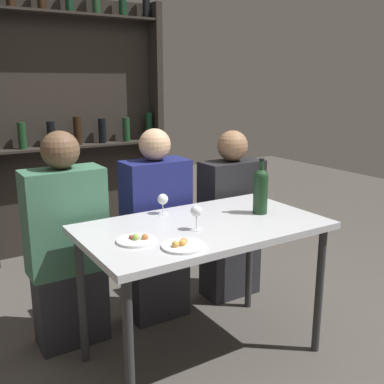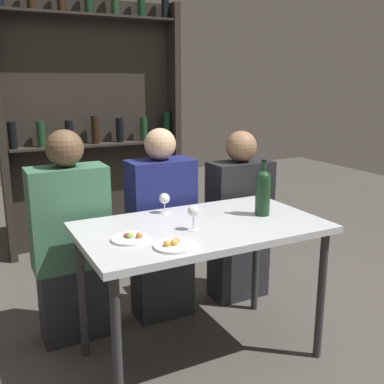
{
  "view_description": "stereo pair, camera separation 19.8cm",
  "coord_description": "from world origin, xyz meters",
  "px_view_note": "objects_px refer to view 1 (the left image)",
  "views": [
    {
      "loc": [
        -1.24,
        -1.87,
        1.51
      ],
      "look_at": [
        0.0,
        0.11,
        0.93
      ],
      "focal_mm": 42.0,
      "sensor_mm": 36.0,
      "label": 1
    },
    {
      "loc": [
        -1.07,
        -1.97,
        1.51
      ],
      "look_at": [
        0.0,
        0.11,
        0.93
      ],
      "focal_mm": 42.0,
      "sensor_mm": 36.0,
      "label": 2
    }
  ],
  "objects_px": {
    "wine_glass_0": "(196,212)",
    "seated_person_left": "(67,248)",
    "food_plate_1": "(183,245)",
    "wine_glass_1": "(163,200)",
    "wine_bottle": "(261,189)",
    "seated_person_center": "(156,232)",
    "seated_person_right": "(231,220)",
    "food_plate_0": "(136,240)"
  },
  "relations": [
    {
      "from": "seated_person_left",
      "to": "food_plate_0",
      "type": "bearing_deg",
      "value": -74.77
    },
    {
      "from": "wine_glass_0",
      "to": "seated_person_right",
      "type": "distance_m",
      "value": 0.95
    },
    {
      "from": "seated_person_left",
      "to": "seated_person_right",
      "type": "distance_m",
      "value": 1.16
    },
    {
      "from": "food_plate_1",
      "to": "seated_person_center",
      "type": "relative_size",
      "value": 0.16
    },
    {
      "from": "wine_bottle",
      "to": "food_plate_0",
      "type": "relative_size",
      "value": 1.72
    },
    {
      "from": "food_plate_1",
      "to": "seated_person_left",
      "type": "bearing_deg",
      "value": 111.67
    },
    {
      "from": "wine_bottle",
      "to": "food_plate_1",
      "type": "bearing_deg",
      "value": -160.58
    },
    {
      "from": "wine_glass_0",
      "to": "food_plate_1",
      "type": "relative_size",
      "value": 0.65
    },
    {
      "from": "seated_person_center",
      "to": "wine_bottle",
      "type": "bearing_deg",
      "value": -54.28
    },
    {
      "from": "wine_glass_0",
      "to": "seated_person_left",
      "type": "height_order",
      "value": "seated_person_left"
    },
    {
      "from": "seated_person_left",
      "to": "seated_person_center",
      "type": "distance_m",
      "value": 0.57
    },
    {
      "from": "food_plate_0",
      "to": "seated_person_right",
      "type": "height_order",
      "value": "seated_person_right"
    },
    {
      "from": "wine_bottle",
      "to": "food_plate_0",
      "type": "height_order",
      "value": "wine_bottle"
    },
    {
      "from": "food_plate_1",
      "to": "seated_person_left",
      "type": "distance_m",
      "value": 0.85
    },
    {
      "from": "wine_bottle",
      "to": "seated_person_left",
      "type": "distance_m",
      "value": 1.14
    },
    {
      "from": "wine_glass_0",
      "to": "seated_person_center",
      "type": "height_order",
      "value": "seated_person_center"
    },
    {
      "from": "wine_bottle",
      "to": "food_plate_0",
      "type": "distance_m",
      "value": 0.81
    },
    {
      "from": "seated_person_left",
      "to": "wine_glass_0",
      "type": "bearing_deg",
      "value": -50.29
    },
    {
      "from": "wine_bottle",
      "to": "seated_person_center",
      "type": "relative_size",
      "value": 0.25
    },
    {
      "from": "food_plate_1",
      "to": "wine_glass_1",
      "type": "bearing_deg",
      "value": 70.88
    },
    {
      "from": "wine_bottle",
      "to": "wine_glass_0",
      "type": "xyz_separation_m",
      "value": [
        -0.46,
        -0.05,
        -0.05
      ]
    },
    {
      "from": "wine_glass_0",
      "to": "wine_bottle",
      "type": "bearing_deg",
      "value": 6.59
    },
    {
      "from": "food_plate_1",
      "to": "wine_glass_0",
      "type": "bearing_deg",
      "value": 43.17
    },
    {
      "from": "food_plate_1",
      "to": "seated_person_left",
      "type": "xyz_separation_m",
      "value": [
        -0.3,
        0.77,
        -0.2
      ]
    },
    {
      "from": "wine_glass_1",
      "to": "seated_person_left",
      "type": "xyz_separation_m",
      "value": [
        -0.48,
        0.26,
        -0.27
      ]
    },
    {
      "from": "wine_glass_0",
      "to": "wine_glass_1",
      "type": "distance_m",
      "value": 0.34
    },
    {
      "from": "wine_glass_1",
      "to": "food_plate_0",
      "type": "height_order",
      "value": "wine_glass_1"
    },
    {
      "from": "seated_person_center",
      "to": "seated_person_right",
      "type": "distance_m",
      "value": 0.59
    },
    {
      "from": "wine_glass_0",
      "to": "seated_person_right",
      "type": "xyz_separation_m",
      "value": [
        0.67,
        0.59,
        -0.31
      ]
    },
    {
      "from": "food_plate_1",
      "to": "seated_person_center",
      "type": "distance_m",
      "value": 0.84
    },
    {
      "from": "wine_glass_1",
      "to": "food_plate_1",
      "type": "relative_size",
      "value": 0.59
    },
    {
      "from": "wine_glass_0",
      "to": "food_plate_0",
      "type": "distance_m",
      "value": 0.34
    },
    {
      "from": "wine_glass_1",
      "to": "seated_person_right",
      "type": "distance_m",
      "value": 0.79
    },
    {
      "from": "wine_glass_1",
      "to": "seated_person_center",
      "type": "bearing_deg",
      "value": 71.8
    },
    {
      "from": "wine_glass_1",
      "to": "seated_person_center",
      "type": "height_order",
      "value": "seated_person_center"
    },
    {
      "from": "wine_bottle",
      "to": "seated_person_right",
      "type": "relative_size",
      "value": 0.26
    },
    {
      "from": "food_plate_0",
      "to": "food_plate_1",
      "type": "xyz_separation_m",
      "value": [
        0.14,
        -0.18,
        0.0
      ]
    },
    {
      "from": "food_plate_1",
      "to": "seated_person_center",
      "type": "bearing_deg",
      "value": 71.18
    },
    {
      "from": "seated_person_center",
      "to": "wine_glass_0",
      "type": "bearing_deg",
      "value": -97.18
    },
    {
      "from": "wine_glass_0",
      "to": "food_plate_0",
      "type": "xyz_separation_m",
      "value": [
        -0.33,
        0.0,
        -0.08
      ]
    },
    {
      "from": "wine_glass_0",
      "to": "food_plate_0",
      "type": "bearing_deg",
      "value": 179.46
    },
    {
      "from": "wine_bottle",
      "to": "food_plate_1",
      "type": "xyz_separation_m",
      "value": [
        -0.65,
        -0.23,
        -0.13
      ]
    }
  ]
}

